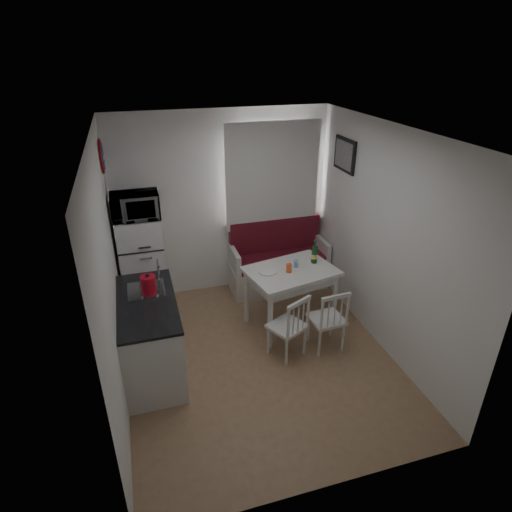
% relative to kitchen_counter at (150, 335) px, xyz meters
% --- Properties ---
extents(floor, '(3.00, 3.50, 0.02)m').
position_rel_kitchen_counter_xyz_m(floor, '(1.20, -0.16, -0.46)').
color(floor, '#92684D').
rests_on(floor, ground).
extents(ceiling, '(3.00, 3.50, 0.02)m').
position_rel_kitchen_counter_xyz_m(ceiling, '(1.20, -0.16, 2.14)').
color(ceiling, white).
rests_on(ceiling, wall_back).
extents(wall_back, '(3.00, 0.02, 2.60)m').
position_rel_kitchen_counter_xyz_m(wall_back, '(1.20, 1.59, 0.84)').
color(wall_back, white).
rests_on(wall_back, floor).
extents(wall_front, '(3.00, 0.02, 2.60)m').
position_rel_kitchen_counter_xyz_m(wall_front, '(1.20, -1.91, 0.84)').
color(wall_front, white).
rests_on(wall_front, floor).
extents(wall_left, '(0.02, 3.50, 2.60)m').
position_rel_kitchen_counter_xyz_m(wall_left, '(-0.30, -0.16, 0.84)').
color(wall_left, white).
rests_on(wall_left, floor).
extents(wall_right, '(0.02, 3.50, 2.60)m').
position_rel_kitchen_counter_xyz_m(wall_right, '(2.70, -0.16, 0.84)').
color(wall_right, white).
rests_on(wall_right, floor).
extents(window, '(1.22, 0.06, 1.47)m').
position_rel_kitchen_counter_xyz_m(window, '(1.90, 1.56, 1.17)').
color(window, silver).
rests_on(window, wall_back).
extents(curtain, '(1.35, 0.02, 1.50)m').
position_rel_kitchen_counter_xyz_m(curtain, '(1.90, 1.49, 1.22)').
color(curtain, white).
rests_on(curtain, wall_back).
extents(kitchen_counter, '(0.62, 1.32, 1.16)m').
position_rel_kitchen_counter_xyz_m(kitchen_counter, '(0.00, 0.00, 0.00)').
color(kitchen_counter, silver).
rests_on(kitchen_counter, floor).
extents(wall_sign, '(0.03, 0.40, 0.40)m').
position_rel_kitchen_counter_xyz_m(wall_sign, '(-0.27, 1.29, 1.69)').
color(wall_sign, navy).
rests_on(wall_sign, wall_left).
extents(picture_frame, '(0.04, 0.52, 0.42)m').
position_rel_kitchen_counter_xyz_m(picture_frame, '(2.67, 0.94, 1.59)').
color(picture_frame, black).
rests_on(picture_frame, wall_right).
extents(bench, '(1.44, 0.55, 1.03)m').
position_rel_kitchen_counter_xyz_m(bench, '(1.96, 1.36, -0.11)').
color(bench, silver).
rests_on(bench, floor).
extents(dining_table, '(1.20, 0.95, 0.81)m').
position_rel_kitchen_counter_xyz_m(dining_table, '(1.78, 0.38, 0.26)').
color(dining_table, silver).
rests_on(dining_table, floor).
extents(chair_left, '(0.51, 0.51, 0.44)m').
position_rel_kitchen_counter_xyz_m(chair_left, '(1.53, -0.27, 0.05)').
color(chair_left, silver).
rests_on(chair_left, floor).
extents(chair_right, '(0.41, 0.39, 0.44)m').
position_rel_kitchen_counter_xyz_m(chair_right, '(2.03, -0.27, 0.05)').
color(chair_right, silver).
rests_on(chair_right, floor).
extents(fridge, '(0.55, 0.55, 1.38)m').
position_rel_kitchen_counter_xyz_m(fridge, '(0.02, 1.24, 0.24)').
color(fridge, white).
rests_on(fridge, floor).
extents(microwave, '(0.58, 0.39, 0.32)m').
position_rel_kitchen_counter_xyz_m(microwave, '(0.02, 1.19, 1.09)').
color(microwave, white).
rests_on(microwave, fridge).
extents(kettle, '(0.19, 0.19, 0.26)m').
position_rel_kitchen_counter_xyz_m(kettle, '(0.05, 0.11, 0.57)').
color(kettle, red).
rests_on(kettle, kitchen_counter).
extents(wine_bottle, '(0.08, 0.08, 0.31)m').
position_rel_kitchen_counter_xyz_m(wine_bottle, '(2.13, 0.48, 0.51)').
color(wine_bottle, '#164422').
rests_on(wine_bottle, dining_table).
extents(drinking_glass_orange, '(0.07, 0.07, 0.11)m').
position_rel_kitchen_counter_xyz_m(drinking_glass_orange, '(1.73, 0.33, 0.41)').
color(drinking_glass_orange, '#FA5A29').
rests_on(drinking_glass_orange, dining_table).
extents(drinking_glass_blue, '(0.06, 0.06, 0.09)m').
position_rel_kitchen_counter_xyz_m(drinking_glass_blue, '(1.86, 0.43, 0.40)').
color(drinking_glass_blue, '#78AACC').
rests_on(drinking_glass_blue, dining_table).
extents(plate, '(0.23, 0.23, 0.02)m').
position_rel_kitchen_counter_xyz_m(plate, '(1.48, 0.40, 0.36)').
color(plate, white).
rests_on(plate, dining_table).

